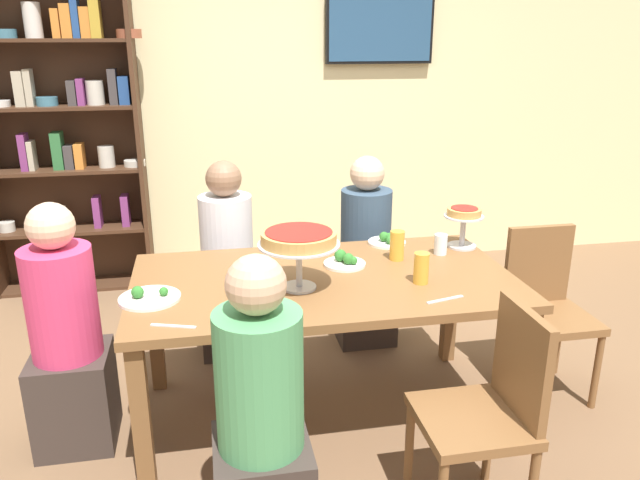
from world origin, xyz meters
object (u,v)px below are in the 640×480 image
(bookshelf, at_px, (62,128))
(beer_glass_amber_short, at_px, (397,245))
(diner_far_right, at_px, (365,264))
(beer_glass_amber_tall, at_px, (421,268))
(television, at_px, (380,29))
(salad_plate_spare, at_px, (149,297))
(deep_dish_pizza_stand, at_px, (299,241))
(cutlery_fork_near, at_px, (445,299))
(personal_pizza_stand, at_px, (464,218))
(diner_near_left, at_px, (261,433))
(salad_plate_far_diner, at_px, (387,241))
(dining_table, at_px, (324,294))
(diner_head_west, at_px, (68,346))
(chair_head_east, at_px, (545,303))
(salad_plate_near_diner, at_px, (345,261))
(cutlery_knife_near, at_px, (173,326))
(cutlery_fork_far, at_px, (303,250))
(diner_far_left, at_px, (228,273))
(chair_near_right, at_px, (490,406))
(water_glass_clear_near, at_px, (441,244))

(bookshelf, distance_m, beer_glass_amber_short, 2.66)
(diner_far_right, distance_m, beer_glass_amber_tall, 0.97)
(television, distance_m, salad_plate_spare, 2.95)
(deep_dish_pizza_stand, xyz_separation_m, cutlery_fork_near, (0.59, -0.24, -0.22))
(beer_glass_amber_short, bearing_deg, television, 77.21)
(personal_pizza_stand, relative_size, beer_glass_amber_short, 1.45)
(diner_near_left, relative_size, beer_glass_amber_short, 7.76)
(salad_plate_spare, bearing_deg, beer_glass_amber_tall, -1.79)
(salad_plate_far_diner, bearing_deg, beer_glass_amber_tall, -90.86)
(dining_table, relative_size, salad_plate_far_diner, 8.70)
(personal_pizza_stand, bearing_deg, diner_head_west, -172.31)
(chair_head_east, xyz_separation_m, salad_plate_near_diner, (-1.05, 0.08, 0.28))
(diner_near_left, relative_size, salad_plate_spare, 4.44)
(chair_head_east, distance_m, salad_plate_near_diner, 1.09)
(television, height_order, cutlery_fork_near, television)
(dining_table, height_order, personal_pizza_stand, personal_pizza_stand)
(salad_plate_near_diner, bearing_deg, dining_table, -133.61)
(diner_head_west, relative_size, beer_glass_amber_short, 7.76)
(chair_head_east, distance_m, cutlery_knife_near, 1.92)
(deep_dish_pizza_stand, bearing_deg, personal_pizza_stand, 22.77)
(beer_glass_amber_short, bearing_deg, salad_plate_near_diner, -173.34)
(cutlery_fork_near, relative_size, cutlery_fork_far, 1.00)
(diner_far_left, bearing_deg, cutlery_fork_far, 44.32)
(chair_near_right, xyz_separation_m, salad_plate_spare, (-1.26, 0.65, 0.27))
(deep_dish_pizza_stand, distance_m, beer_glass_amber_short, 0.62)
(deep_dish_pizza_stand, bearing_deg, diner_head_west, 172.95)
(cutlery_fork_near, bearing_deg, diner_far_left, 113.52)
(television, xyz_separation_m, deep_dish_pizza_stand, (-0.98, -2.21, -0.88))
(personal_pizza_stand, relative_size, cutlery_fork_far, 1.19)
(television, relative_size, cutlery_knife_near, 4.60)
(diner_head_west, height_order, salad_plate_far_diner, diner_head_west)
(diner_far_right, bearing_deg, cutlery_knife_near, -42.88)
(salad_plate_near_diner, bearing_deg, diner_far_left, 129.95)
(diner_near_left, relative_size, cutlery_fork_far, 6.39)
(diner_near_left, distance_m, salad_plate_spare, 0.82)
(salad_plate_near_diner, xyz_separation_m, beer_glass_amber_tall, (0.29, -0.28, 0.05))
(diner_near_left, relative_size, diner_head_west, 1.00)
(beer_glass_amber_tall, bearing_deg, television, 79.28)
(chair_near_right, bearing_deg, beer_glass_amber_tall, 6.48)
(diner_far_left, bearing_deg, dining_table, 27.76)
(bookshelf, bearing_deg, diner_head_west, -80.91)
(television, bearing_deg, deep_dish_pizza_stand, -113.80)
(diner_near_left, relative_size, deep_dish_pizza_stand, 3.21)
(diner_near_left, distance_m, cutlery_fork_near, 0.97)
(diner_far_left, relative_size, salad_plate_near_diner, 5.63)
(salad_plate_near_diner, height_order, cutlery_knife_near, salad_plate_near_diner)
(water_glass_clear_near, bearing_deg, deep_dish_pizza_stand, -158.42)
(deep_dish_pizza_stand, bearing_deg, diner_far_right, 58.39)
(diner_far_right, distance_m, beer_glass_amber_short, 0.68)
(cutlery_fork_far, bearing_deg, chair_near_right, 126.36)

